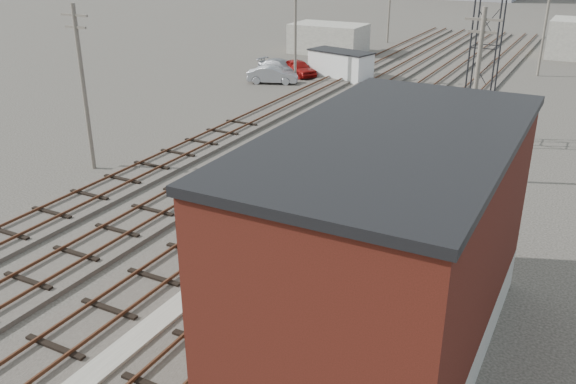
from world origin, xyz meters
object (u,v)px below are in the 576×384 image
Objects in this scene: signal_mast at (201,328)px; car_grey at (281,67)px; site_trailer at (340,64)px; car_red at (298,68)px; car_silver at (273,75)px; switch_stand at (367,127)px.

car_grey is at bearing 115.57° from signal_mast.
signal_mast reaches higher than car_grey.
signal_mast is 42.82m from site_trailer.
site_trailer is 4.04m from car_red.
car_red is 3.91m from car_silver.
site_trailer is 6.56m from car_silver.
site_trailer is at bearing -47.90° from car_red.
site_trailer is (-13.27, 40.70, -0.94)m from signal_mast.
site_trailer reaches higher than car_grey.
car_red is 0.94× the size of car_grey.
switch_stand is 19.29m from car_red.
car_grey is (-14.40, 14.76, 0.06)m from switch_stand.
site_trailer is 1.47× the size of car_red.
site_trailer reaches higher than car_red.
signal_mast is 0.87× the size of car_red.
car_red is at bearing -85.09° from car_grey.
car_silver reaches higher than switch_stand.
car_silver is (-17.81, 35.99, -1.48)m from signal_mast.
car_silver reaches higher than car_grey.
car_silver is (-0.62, -3.86, -0.02)m from car_red.
car_silver is 0.95× the size of car_grey.
switch_stand reaches higher than car_grey.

